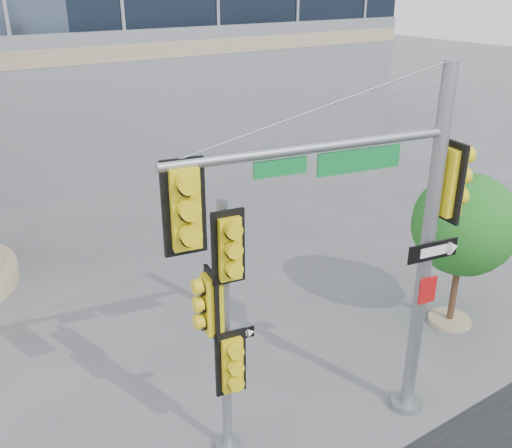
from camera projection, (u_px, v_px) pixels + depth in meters
ground at (317, 393)px, 11.60m from camera, size 120.00×120.00×0.00m
main_signal_pole at (372, 225)px, 9.18m from camera, size 5.09×1.32×6.63m
secondary_signal_pole at (224, 319)px, 9.05m from camera, size 0.82×0.69×4.76m
street_tree at (465, 228)px, 13.05m from camera, size 2.44×2.38×3.80m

